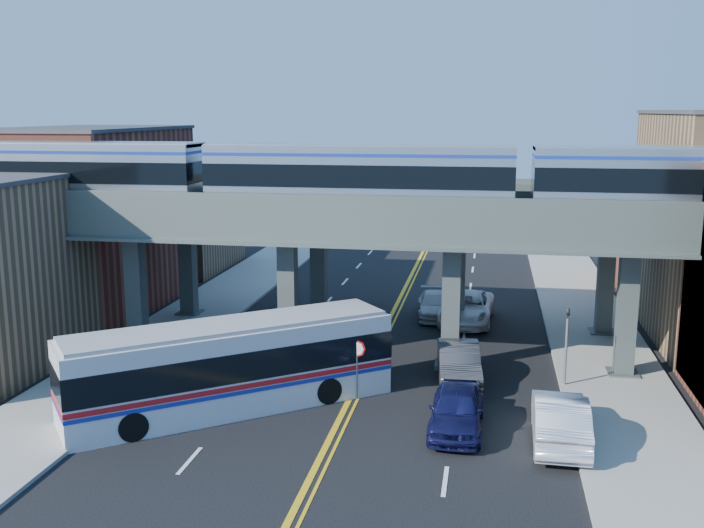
{
  "coord_description": "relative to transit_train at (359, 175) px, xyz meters",
  "views": [
    {
      "loc": [
        5.67,
        -28.44,
        12.17
      ],
      "look_at": [
        -0.59,
        6.87,
        5.13
      ],
      "focal_mm": 40.0,
      "sensor_mm": 36.0,
      "label": 1
    }
  ],
  "objects": [
    {
      "name": "building_west_c",
      "position": [
        -18.03,
        21.0,
        -5.17
      ],
      "size": [
        8.0,
        10.0,
        8.0
      ],
      "primitive_type": "cube",
      "color": "olive",
      "rests_on": "ground"
    },
    {
      "name": "traffic_signal",
      "position": [
        9.67,
        -2.0,
        -6.87
      ],
      "size": [
        0.15,
        0.18,
        4.1
      ],
      "color": "slate",
      "rests_on": "ground"
    },
    {
      "name": "stop_sign",
      "position": [
        0.77,
        -5.0,
        -7.41
      ],
      "size": [
        0.76,
        0.09,
        2.63
      ],
      "color": "slate",
      "rests_on": "ground"
    },
    {
      "name": "sidewalk_west",
      "position": [
        -11.03,
        2.0,
        -9.09
      ],
      "size": [
        5.0,
        70.0,
        0.16
      ],
      "primitive_type": "cube",
      "color": "gray",
      "rests_on": "ground"
    },
    {
      "name": "elevated_viaduct_far",
      "position": [
        0.47,
        7.0,
        -2.7
      ],
      "size": [
        52.0,
        3.6,
        7.4
      ],
      "color": "#3F4A49",
      "rests_on": "ground"
    },
    {
      "name": "transit_train",
      "position": [
        0.0,
        0.0,
        0.0
      ],
      "size": [
        44.85,
        2.81,
        3.27
      ],
      "color": "black",
      "rests_on": "elevated_viaduct_near"
    },
    {
      "name": "ground",
      "position": [
        0.47,
        -8.0,
        -9.17
      ],
      "size": [
        120.0,
        120.0,
        0.0
      ],
      "primitive_type": "plane",
      "color": "black",
      "rests_on": "ground"
    },
    {
      "name": "car_lane_a",
      "position": [
        5.13,
        -7.63,
        -8.31
      ],
      "size": [
        2.07,
        5.05,
        1.72
      ],
      "primitive_type": "imported",
      "rotation": [
        0.0,
        0.0,
        -0.01
      ],
      "color": "#10113A",
      "rests_on": "ground"
    },
    {
      "name": "elevated_viaduct_near",
      "position": [
        0.47,
        0.0,
        -2.7
      ],
      "size": [
        52.0,
        3.6,
        7.4
      ],
      "color": "#3F4A49",
      "rests_on": "ground"
    },
    {
      "name": "car_lane_b",
      "position": [
        4.98,
        -1.97,
        -8.31
      ],
      "size": [
        2.35,
        5.41,
        1.73
      ],
      "primitive_type": "imported",
      "rotation": [
        0.0,
        0.0,
        0.1
      ],
      "color": "#2F2F31",
      "rests_on": "ground"
    },
    {
      "name": "sidewalk_east",
      "position": [
        11.97,
        2.0,
        -9.09
      ],
      "size": [
        5.0,
        70.0,
        0.16
      ],
      "primitive_type": "cube",
      "color": "gray",
      "rests_on": "ground"
    },
    {
      "name": "car_parked_curb",
      "position": [
        8.97,
        -8.08,
        -8.25
      ],
      "size": [
        2.07,
        5.64,
        1.84
      ],
      "primitive_type": "imported",
      "rotation": [
        0.0,
        0.0,
        3.12
      ],
      "color": "silver",
      "rests_on": "ground"
    },
    {
      "name": "building_west_b",
      "position": [
        -18.03,
        8.0,
        -3.67
      ],
      "size": [
        8.0,
        14.0,
        11.0
      ],
      "primitive_type": "cube",
      "color": "brown",
      "rests_on": "ground"
    },
    {
      "name": "transit_bus",
      "position": [
        -4.17,
        -6.99,
        -7.37
      ],
      "size": [
        12.59,
        10.76,
        3.51
      ],
      "rotation": [
        0.0,
        0.0,
        0.66
      ],
      "color": "silver",
      "rests_on": "ground"
    },
    {
      "name": "building_east_c",
      "position": [
        18.97,
        21.0,
        -4.67
      ],
      "size": [
        8.0,
        10.0,
        9.0
      ],
      "primitive_type": "cube",
      "color": "brown",
      "rests_on": "ground"
    },
    {
      "name": "car_lane_c",
      "position": [
        4.99,
        8.36,
        -8.3
      ],
      "size": [
        3.25,
        6.44,
        1.75
      ],
      "primitive_type": "imported",
      "rotation": [
        0.0,
        0.0,
        -0.06
      ],
      "color": "silver",
      "rests_on": "ground"
    },
    {
      "name": "car_lane_d",
      "position": [
        3.07,
        9.34,
        -8.46
      ],
      "size": [
        2.45,
        5.08,
        1.43
      ],
      "primitive_type": "imported",
      "rotation": [
        0.0,
        0.0,
        0.09
      ],
      "color": "#B4B4B9",
      "rests_on": "ground"
    }
  ]
}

